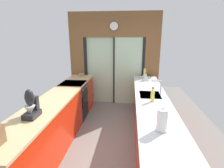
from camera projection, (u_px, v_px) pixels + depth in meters
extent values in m
cube|color=slate|center=(106.00, 133.00, 3.88)|extent=(5.04, 7.60, 0.02)
cube|color=brown|center=(114.00, 24.00, 4.98)|extent=(2.64, 0.08, 0.70)
cube|color=#B2D1AD|center=(100.00, 71.00, 5.40)|extent=(0.80, 0.02, 2.00)
cube|color=#B2D1AD|center=(128.00, 72.00, 5.28)|extent=(0.80, 0.02, 2.00)
cube|color=black|center=(86.00, 71.00, 5.43)|extent=(0.08, 0.10, 2.00)
cube|color=black|center=(143.00, 72.00, 5.25)|extent=(0.08, 0.10, 2.00)
cube|color=black|center=(114.00, 71.00, 5.34)|extent=(0.04, 0.10, 2.00)
cube|color=brown|center=(78.00, 71.00, 5.45)|extent=(0.42, 0.08, 2.00)
cube|color=brown|center=(151.00, 72.00, 5.23)|extent=(0.42, 0.08, 2.00)
cylinder|color=white|center=(114.00, 26.00, 4.94)|extent=(0.23, 0.03, 0.23)
torus|color=black|center=(114.00, 26.00, 4.94)|extent=(0.25, 0.02, 0.25)
cube|color=red|center=(45.00, 135.00, 2.97)|extent=(0.58, 2.55, 0.88)
cube|color=red|center=(81.00, 93.00, 5.08)|extent=(0.58, 0.65, 0.88)
cube|color=tan|center=(57.00, 97.00, 3.45)|extent=(0.62, 3.80, 0.04)
cube|color=red|center=(151.00, 123.00, 3.38)|extent=(0.58, 3.80, 0.88)
cube|color=#BCBCC1|center=(152.00, 100.00, 3.26)|extent=(0.62, 3.80, 0.04)
cube|color=#B7BABC|center=(150.00, 96.00, 3.50)|extent=(0.40, 0.48, 0.05)
cylinder|color=#B7BABC|center=(161.00, 88.00, 3.44)|extent=(0.02, 0.02, 0.29)
cylinder|color=#B7BABC|center=(157.00, 81.00, 3.41)|extent=(0.18, 0.02, 0.02)
cube|color=black|center=(74.00, 101.00, 4.48)|extent=(0.58, 0.60, 0.88)
cube|color=black|center=(85.00, 100.00, 4.44)|extent=(0.01, 0.48, 0.28)
cube|color=black|center=(73.00, 84.00, 4.35)|extent=(0.58, 0.60, 0.03)
cylinder|color=#B7BABC|center=(83.00, 90.00, 4.18)|extent=(0.02, 0.04, 0.04)
cylinder|color=#B7BABC|center=(85.00, 88.00, 4.35)|extent=(0.02, 0.04, 0.04)
cylinder|color=#B7BABC|center=(87.00, 86.00, 4.52)|extent=(0.02, 0.04, 0.04)
cylinder|color=gray|center=(82.00, 76.00, 5.05)|extent=(0.07, 0.07, 0.01)
cone|color=gray|center=(82.00, 75.00, 5.04)|extent=(0.16, 0.16, 0.06)
cube|color=black|center=(32.00, 115.00, 2.53)|extent=(0.17, 0.26, 0.08)
cube|color=black|center=(35.00, 103.00, 2.58)|extent=(0.10, 0.08, 0.20)
ellipsoid|color=black|center=(29.00, 98.00, 2.45)|extent=(0.13, 0.12, 0.24)
cone|color=#B7BABC|center=(30.00, 110.00, 2.48)|extent=(0.15, 0.15, 0.13)
cone|color=#B7BABC|center=(146.00, 77.00, 4.57)|extent=(0.17, 0.17, 0.20)
sphere|color=black|center=(146.00, 73.00, 4.54)|extent=(0.03, 0.03, 0.03)
cylinder|color=#B7BABC|center=(143.00, 76.00, 4.57)|extent=(0.08, 0.02, 0.07)
torus|color=black|center=(149.00, 76.00, 4.56)|extent=(0.12, 0.01, 0.12)
cylinder|color=#D1CC4C|center=(153.00, 96.00, 3.10)|extent=(0.07, 0.07, 0.21)
cylinder|color=#D1CC4C|center=(153.00, 89.00, 3.07)|extent=(0.03, 0.03, 0.04)
cylinder|color=black|center=(153.00, 88.00, 3.06)|extent=(0.04, 0.04, 0.01)
cylinder|color=#D1CC4C|center=(145.00, 73.00, 4.94)|extent=(0.07, 0.07, 0.23)
cylinder|color=#D1CC4C|center=(145.00, 68.00, 4.90)|extent=(0.03, 0.03, 0.04)
cylinder|color=black|center=(145.00, 68.00, 4.90)|extent=(0.04, 0.04, 0.01)
cylinder|color=#B7BABC|center=(161.00, 130.00, 2.18)|extent=(0.15, 0.15, 0.01)
cylinder|color=white|center=(162.00, 120.00, 2.14)|extent=(0.13, 0.13, 0.27)
sphere|color=#B7BABC|center=(163.00, 108.00, 2.10)|extent=(0.03, 0.03, 0.03)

